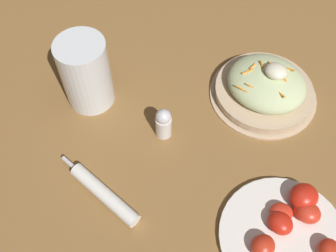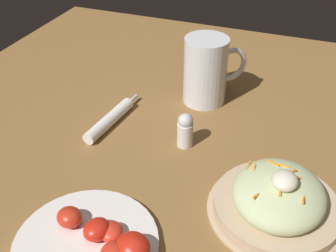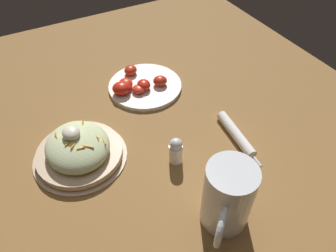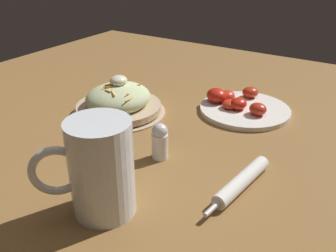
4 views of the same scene
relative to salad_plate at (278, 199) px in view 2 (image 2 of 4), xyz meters
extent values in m
plane|color=olive|center=(-0.02, -0.11, -0.03)|extent=(1.43, 1.43, 0.00)
cylinder|color=#D1B28E|center=(0.00, 0.00, -0.03)|extent=(0.22, 0.22, 0.01)
cylinder|color=#D1B28E|center=(0.00, 0.00, -0.01)|extent=(0.20, 0.20, 0.01)
ellipsoid|color=beige|center=(0.00, 0.00, 0.01)|extent=(0.16, 0.15, 0.06)
cylinder|color=orange|center=(-0.04, 0.00, 0.04)|extent=(0.01, 0.02, 0.00)
cylinder|color=orange|center=(-0.04, -0.02, 0.04)|extent=(0.02, 0.02, 0.01)
cylinder|color=orange|center=(0.02, 0.00, 0.04)|extent=(0.02, 0.01, 0.01)
cylinder|color=orange|center=(-0.03, -0.06, 0.03)|extent=(0.03, 0.00, 0.00)
cylinder|color=orange|center=(0.04, -0.03, 0.04)|extent=(0.02, 0.01, 0.01)
cylinder|color=orange|center=(-0.01, 0.02, 0.04)|extent=(0.01, 0.02, 0.00)
cylinder|color=orange|center=(-0.02, -0.05, 0.04)|extent=(0.02, 0.01, 0.01)
cylinder|color=orange|center=(0.03, 0.04, 0.04)|extent=(0.02, 0.00, 0.01)
cylinder|color=orange|center=(-0.02, 0.01, 0.04)|extent=(0.02, 0.02, 0.01)
ellipsoid|color=#EFEACC|center=(0.01, 0.00, 0.05)|extent=(0.04, 0.04, 0.02)
cylinder|color=white|center=(-0.29, -0.21, 0.05)|extent=(0.10, 0.10, 0.15)
cylinder|color=gold|center=(-0.29, -0.21, 0.00)|extent=(0.09, 0.09, 0.07)
cylinder|color=white|center=(-0.29, -0.21, 0.05)|extent=(0.09, 0.09, 0.01)
torus|color=white|center=(-0.34, -0.16, 0.05)|extent=(0.06, 0.07, 0.08)
cylinder|color=white|center=(-0.12, -0.37, -0.02)|extent=(0.15, 0.04, 0.03)
cylinder|color=silver|center=(-0.22, -0.36, -0.02)|extent=(0.04, 0.01, 0.01)
cylinder|color=white|center=(0.17, -0.25, -0.02)|extent=(0.22, 0.22, 0.01)
ellipsoid|color=red|center=(0.15, -0.22, -0.01)|extent=(0.05, 0.05, 0.02)
ellipsoid|color=red|center=(0.15, -0.29, 0.00)|extent=(0.05, 0.05, 0.03)
ellipsoid|color=red|center=(0.17, -0.18, 0.00)|extent=(0.06, 0.07, 0.03)
ellipsoid|color=red|center=(0.18, -0.19, -0.01)|extent=(0.05, 0.05, 0.02)
ellipsoid|color=red|center=(0.15, -0.24, 0.00)|extent=(0.05, 0.05, 0.03)
cylinder|color=white|center=(-0.12, -0.20, 0.00)|extent=(0.03, 0.03, 0.05)
sphere|color=silver|center=(-0.12, -0.20, 0.03)|extent=(0.03, 0.03, 0.03)
camera|label=1|loc=(0.13, -0.53, 0.63)|focal=42.41mm
camera|label=2|loc=(0.49, 0.00, 0.47)|focal=43.51mm
camera|label=3|loc=(-0.53, 0.05, 0.57)|focal=34.35mm
camera|label=4|loc=(-0.63, -0.54, 0.35)|focal=40.13mm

